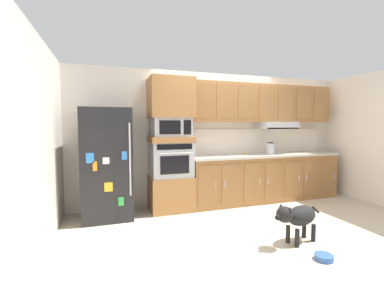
# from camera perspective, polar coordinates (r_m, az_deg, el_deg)

# --- Properties ---
(ground_plane) EXTENTS (9.60, 9.60, 0.00)m
(ground_plane) POSITION_cam_1_polar(r_m,az_deg,el_deg) (4.48, 10.62, -15.45)
(ground_plane) COLOR beige
(back_kitchen_wall) EXTENTS (6.20, 0.12, 2.50)m
(back_kitchen_wall) POSITION_cam_1_polar(r_m,az_deg,el_deg) (5.22, 4.91, 1.43)
(back_kitchen_wall) COLOR beige
(back_kitchen_wall) RESTS_ON ground
(side_panel_left) EXTENTS (0.12, 7.10, 2.50)m
(side_panel_left) POSITION_cam_1_polar(r_m,az_deg,el_deg) (3.77, -29.65, -0.12)
(side_panel_left) COLOR beige
(side_panel_left) RESTS_ON ground
(side_panel_right) EXTENTS (0.12, 7.10, 2.50)m
(side_panel_right) POSITION_cam_1_polar(r_m,az_deg,el_deg) (6.10, 34.49, 1.11)
(side_panel_right) COLOR silver
(side_panel_right) RESTS_ON ground
(refrigerator) EXTENTS (0.76, 0.73, 1.76)m
(refrigerator) POSITION_cam_1_polar(r_m,az_deg,el_deg) (4.41, -18.07, -4.09)
(refrigerator) COLOR black
(refrigerator) RESTS_ON ground
(oven_base_cabinet) EXTENTS (0.74, 0.62, 0.60)m
(oven_base_cabinet) POSITION_cam_1_polar(r_m,az_deg,el_deg) (4.72, -4.64, -10.56)
(oven_base_cabinet) COLOR #996638
(oven_base_cabinet) RESTS_ON ground
(built_in_oven) EXTENTS (0.70, 0.62, 0.60)m
(built_in_oven) POSITION_cam_1_polar(r_m,az_deg,el_deg) (4.60, -4.67, -3.31)
(built_in_oven) COLOR #A8AAAF
(built_in_oven) RESTS_ON oven_base_cabinet
(appliance_mid_shelf) EXTENTS (0.74, 0.62, 0.10)m
(appliance_mid_shelf) POSITION_cam_1_polar(r_m,az_deg,el_deg) (4.57, -4.71, 1.05)
(appliance_mid_shelf) COLOR #996638
(appliance_mid_shelf) RESTS_ON built_in_oven
(microwave) EXTENTS (0.64, 0.54, 0.32)m
(microwave) POSITION_cam_1_polar(r_m,az_deg,el_deg) (4.56, -4.71, 3.68)
(microwave) COLOR #A8AAAF
(microwave) RESTS_ON appliance_mid_shelf
(appliance_upper_cabinet) EXTENTS (0.74, 0.62, 0.68)m
(appliance_upper_cabinet) POSITION_cam_1_polar(r_m,az_deg,el_deg) (4.59, -4.76, 9.94)
(appliance_upper_cabinet) COLOR #996638
(appliance_upper_cabinet) RESTS_ON microwave
(lower_cabinet_run) EXTENTS (3.09, 0.63, 0.88)m
(lower_cabinet_run) POSITION_cam_1_polar(r_m,az_deg,el_deg) (5.45, 15.53, -7.19)
(lower_cabinet_run) COLOR #996638
(lower_cabinet_run) RESTS_ON ground
(countertop_slab) EXTENTS (3.13, 0.64, 0.04)m
(countertop_slab) POSITION_cam_1_polar(r_m,az_deg,el_deg) (5.38, 15.60, -2.37)
(countertop_slab) COLOR #BCB2A3
(countertop_slab) RESTS_ON lower_cabinet_run
(backsplash_panel) EXTENTS (3.13, 0.02, 0.50)m
(backsplash_panel) POSITION_cam_1_polar(r_m,az_deg,el_deg) (5.60, 14.01, 0.68)
(backsplash_panel) COLOR silver
(backsplash_panel) RESTS_ON countertop_slab
(upper_cabinet_with_hood) EXTENTS (3.09, 0.48, 0.88)m
(upper_cabinet_with_hood) POSITION_cam_1_polar(r_m,az_deg,el_deg) (5.47, 15.24, 8.26)
(upper_cabinet_with_hood) COLOR #996638
(upper_cabinet_with_hood) RESTS_ON backsplash_panel
(screwdriver) EXTENTS (0.15, 0.16, 0.03)m
(screwdriver) POSITION_cam_1_polar(r_m,az_deg,el_deg) (5.25, 11.50, -2.09)
(screwdriver) COLOR yellow
(screwdriver) RESTS_ON countertop_slab
(electric_kettle) EXTENTS (0.17, 0.17, 0.24)m
(electric_kettle) POSITION_cam_1_polar(r_m,az_deg,el_deg) (5.38, 16.69, -0.96)
(electric_kettle) COLOR #A8AAAF
(electric_kettle) RESTS_ON countertop_slab
(dog) EXTENTS (0.83, 0.34, 0.53)m
(dog) POSITION_cam_1_polar(r_m,az_deg,el_deg) (3.66, 22.07, -14.43)
(dog) COLOR black
(dog) RESTS_ON ground
(dog_food_bowl) EXTENTS (0.20, 0.20, 0.06)m
(dog_food_bowl) POSITION_cam_1_polar(r_m,az_deg,el_deg) (3.48, 26.86, -21.16)
(dog_food_bowl) COLOR #3359A5
(dog_food_bowl) RESTS_ON ground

